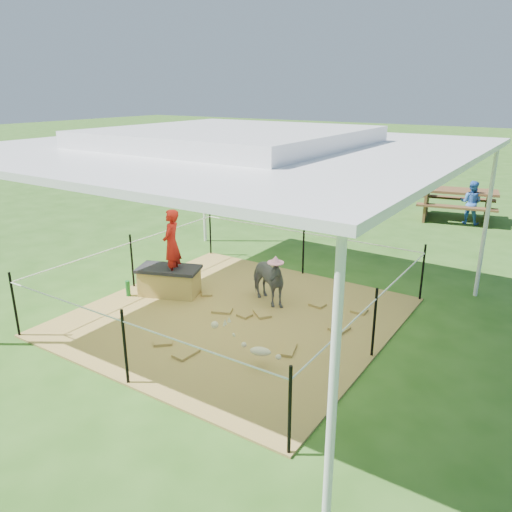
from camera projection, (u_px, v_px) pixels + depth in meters
The scene contains 13 objects.
ground at pixel (235, 317), 7.87m from camera, with size 90.00×90.00×0.00m, color #2D5919.
hay_patch at pixel (235, 316), 7.87m from camera, with size 4.60×4.60×0.03m, color brown.
canopy_tent at pixel (233, 144), 7.01m from camera, with size 6.30×6.30×2.90m.
rope_fence at pixel (235, 279), 7.67m from camera, with size 4.54×4.54×1.00m.
straw_bale at pixel (169, 282), 8.61m from camera, with size 0.98×0.49×0.44m, color #B08A40.
dark_cloth at pixel (169, 269), 8.53m from camera, with size 1.05×0.55×0.05m, color black.
woman at pixel (171, 238), 8.30m from camera, with size 0.43×0.28×1.18m, color red.
green_bottle at pixel (128, 288), 8.56m from camera, with size 0.08×0.08×0.27m, color #176823.
pony at pixel (265, 279), 8.20m from camera, with size 0.45×0.99×0.84m, color #4B4B50.
pink_hat at pixel (266, 252), 8.05m from camera, with size 0.26×0.26×0.12m, color pink.
foal at pixel (260, 350), 6.38m from camera, with size 0.83×0.46×0.46m, color beige, non-canonical shape.
picnic_table_near at pixel (456, 205), 13.56m from camera, with size 2.00×1.45×0.83m, color #57341E.
distant_person at pixel (471, 202), 13.11m from camera, with size 0.56×0.43×1.15m, color blue.
Camera 1 is at (4.19, -5.80, 3.44)m, focal length 35.00 mm.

